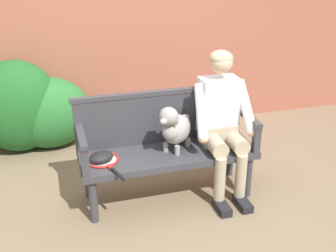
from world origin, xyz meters
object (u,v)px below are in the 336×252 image
object	(u,v)px
person_seated	(221,118)
tennis_racket	(103,161)
garden_bench	(168,158)
dog_on_bench	(175,128)
baseball_glove	(101,157)

from	to	relation	value
person_seated	tennis_racket	bearing A→B (deg)	-179.66
garden_bench	tennis_racket	size ratio (longest dim) A/B	2.70
dog_on_bench	tennis_racket	world-z (taller)	dog_on_bench
dog_on_bench	tennis_racket	xyz separation A→B (m)	(-0.65, -0.03, -0.22)
garden_bench	baseball_glove	world-z (taller)	baseball_glove
person_seated	tennis_racket	world-z (taller)	person_seated
person_seated	baseball_glove	world-z (taller)	person_seated
baseball_glove	tennis_racket	bearing A→B (deg)	-25.51
dog_on_bench	tennis_racket	bearing A→B (deg)	-177.73
garden_bench	person_seated	size ratio (longest dim) A/B	1.18
person_seated	dog_on_bench	size ratio (longest dim) A/B	2.95
tennis_racket	baseball_glove	distance (m)	0.04
dog_on_bench	baseball_glove	distance (m)	0.69
garden_bench	dog_on_bench	xyz separation A→B (m)	(0.06, 0.00, 0.29)
garden_bench	person_seated	xyz separation A→B (m)	(0.49, -0.02, 0.33)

